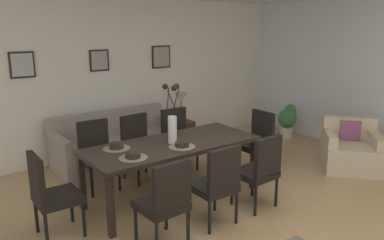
% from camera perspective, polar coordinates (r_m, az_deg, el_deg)
% --- Properties ---
extents(ground_plane, '(9.00, 9.00, 0.00)m').
position_cam_1_polar(ground_plane, '(4.40, 6.95, -15.70)').
color(ground_plane, tan).
extents(back_wall_panel, '(9.00, 0.10, 2.60)m').
position_cam_1_polar(back_wall_panel, '(6.61, -12.54, 6.10)').
color(back_wall_panel, white).
rests_on(back_wall_panel, ground).
extents(dining_table, '(2.20, 0.91, 0.74)m').
position_cam_1_polar(dining_table, '(4.81, -2.89, -4.19)').
color(dining_table, black).
rests_on(dining_table, ground).
extents(dining_chair_near_left, '(0.46, 0.46, 0.92)m').
position_cam_1_polar(dining_chair_near_left, '(3.84, -3.93, -11.66)').
color(dining_chair_near_left, black).
rests_on(dining_chair_near_left, ground).
extents(dining_chair_near_right, '(0.46, 0.46, 0.92)m').
position_cam_1_polar(dining_chair_near_right, '(5.33, -13.94, -4.57)').
color(dining_chair_near_right, black).
rests_on(dining_chair_near_right, ground).
extents(dining_chair_far_left, '(0.45, 0.45, 0.92)m').
position_cam_1_polar(dining_chair_far_left, '(4.23, 3.77, -9.11)').
color(dining_chair_far_left, black).
rests_on(dining_chair_far_left, ground).
extents(dining_chair_far_right, '(0.47, 0.47, 0.92)m').
position_cam_1_polar(dining_chair_far_right, '(5.55, -7.92, -3.53)').
color(dining_chair_far_right, black).
rests_on(dining_chair_far_right, ground).
extents(dining_chair_mid_left, '(0.46, 0.46, 0.92)m').
position_cam_1_polar(dining_chair_mid_left, '(4.67, 10.06, -7.05)').
color(dining_chair_mid_left, black).
rests_on(dining_chair_mid_left, ground).
extents(dining_chair_mid_right, '(0.46, 0.46, 0.92)m').
position_cam_1_polar(dining_chair_mid_right, '(5.90, -2.17, -2.34)').
color(dining_chair_mid_right, black).
rests_on(dining_chair_mid_right, ground).
extents(dining_chair_head_west, '(0.45, 0.45, 0.92)m').
position_cam_1_polar(dining_chair_head_west, '(4.25, -20.38, -9.92)').
color(dining_chair_head_west, black).
rests_on(dining_chair_head_west, ground).
extents(dining_chair_head_east, '(0.44, 0.44, 0.92)m').
position_cam_1_polar(dining_chair_head_east, '(5.81, 9.64, -2.79)').
color(dining_chair_head_east, black).
rests_on(dining_chair_head_east, ground).
extents(centerpiece_vase, '(0.21, 0.23, 0.73)m').
position_cam_1_polar(centerpiece_vase, '(4.71, -2.95, -0.11)').
color(centerpiece_vase, white).
rests_on(centerpiece_vase, dining_table).
extents(placemat_near_left, '(0.32, 0.32, 0.01)m').
position_cam_1_polar(placemat_near_left, '(4.30, -8.73, -5.56)').
color(placemat_near_left, '#7F705B').
rests_on(placemat_near_left, dining_table).
extents(bowl_near_left, '(0.17, 0.17, 0.07)m').
position_cam_1_polar(bowl_near_left, '(4.29, -8.75, -5.09)').
color(bowl_near_left, '#2D2826').
rests_on(bowl_near_left, dining_table).
extents(placemat_near_right, '(0.32, 0.32, 0.01)m').
position_cam_1_polar(placemat_near_right, '(4.65, -11.12, -4.15)').
color(placemat_near_right, '#7F705B').
rests_on(placemat_near_right, dining_table).
extents(bowl_near_right, '(0.17, 0.17, 0.07)m').
position_cam_1_polar(bowl_near_right, '(4.64, -11.14, -3.72)').
color(bowl_near_right, '#2D2826').
rests_on(bowl_near_right, dining_table).
extents(placemat_far_left, '(0.32, 0.32, 0.01)m').
position_cam_1_polar(placemat_far_left, '(4.62, -1.49, -3.98)').
color(placemat_far_left, '#7F705B').
rests_on(placemat_far_left, dining_table).
extents(bowl_far_left, '(0.17, 0.17, 0.07)m').
position_cam_1_polar(bowl_far_left, '(4.61, -1.49, -3.54)').
color(bowl_far_left, '#2D2826').
rests_on(bowl_far_left, dining_table).
extents(sofa, '(1.96, 0.84, 0.80)m').
position_cam_1_polar(sofa, '(6.29, -11.04, -3.77)').
color(sofa, gray).
rests_on(sofa, ground).
extents(side_table, '(0.36, 0.36, 0.52)m').
position_cam_1_polar(side_table, '(6.81, -1.59, -2.29)').
color(side_table, '#3D2D23').
rests_on(side_table, ground).
extents(table_lamp, '(0.22, 0.22, 0.51)m').
position_cam_1_polar(table_lamp, '(6.66, -1.63, 2.94)').
color(table_lamp, '#4C4C51').
rests_on(table_lamp, side_table).
extents(armchair, '(1.13, 1.13, 0.75)m').
position_cam_1_polar(armchair, '(6.42, 22.48, -4.17)').
color(armchair, beige).
rests_on(armchair, ground).
extents(framed_picture_left, '(0.35, 0.03, 0.38)m').
position_cam_1_polar(framed_picture_left, '(6.09, -23.90, 7.49)').
color(framed_picture_left, black).
extents(framed_picture_center, '(0.32, 0.03, 0.34)m').
position_cam_1_polar(framed_picture_center, '(6.46, -13.59, 8.59)').
color(framed_picture_center, black).
extents(framed_picture_right, '(0.37, 0.03, 0.40)m').
position_cam_1_polar(framed_picture_right, '(7.00, -4.60, 9.33)').
color(framed_picture_right, black).
extents(potted_plant, '(0.36, 0.36, 0.67)m').
position_cam_1_polar(potted_plant, '(7.71, 13.99, 0.09)').
color(potted_plant, silver).
rests_on(potted_plant, ground).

